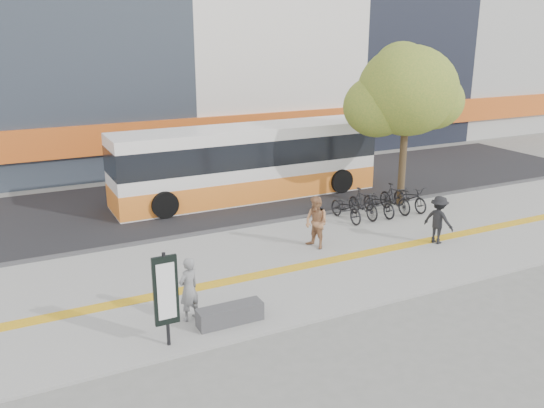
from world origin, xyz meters
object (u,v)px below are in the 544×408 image
street_tree (405,93)px  seated_woman (189,289)px  bench (230,314)px  pedestrian_dark (439,220)px  signboard (166,292)px  bus (247,164)px  pedestrian_tan (316,223)px

street_tree → seated_woman: (-10.58, -5.41, -3.64)m
bench → pedestrian_dark: pedestrian_dark is taller
seated_woman → pedestrian_dark: size_ratio=1.00×
signboard → street_tree: street_tree is taller
bench → seated_woman: size_ratio=1.00×
seated_woman → pedestrian_dark: seated_woman is taller
pedestrian_dark → bench: bearing=84.6°
bus → seated_woman: 10.69m
signboard → street_tree: bearing=29.1°
bench → signboard: 1.94m
street_tree → seated_woman: bearing=-152.9°
seated_woman → pedestrian_dark: 9.05m
pedestrian_tan → signboard: bearing=-74.4°
seated_woman → pedestrian_tan: bearing=-176.6°
bench → pedestrian_tan: (4.35, 3.33, 0.62)m
signboard → pedestrian_dark: 10.02m
bench → street_tree: street_tree is taller
bus → pedestrian_dark: 8.47m
signboard → pedestrian_dark: (9.75, 2.24, -0.49)m
bench → bus: 10.89m
street_tree → pedestrian_tan: (-5.43, -2.69, -3.59)m
bench → signboard: signboard is taller
signboard → pedestrian_tan: (5.95, 3.64, -0.44)m
signboard → pedestrian_tan: bearing=31.4°
seated_woman → pedestrian_tan: (5.15, 2.72, 0.05)m
pedestrian_dark → signboard: bearing=84.2°
bus → pedestrian_tan: size_ratio=6.58×
bus → seated_woman: bus is taller
signboard → street_tree: 13.40m
pedestrian_dark → street_tree: bearing=-40.5°
street_tree → bus: street_tree is taller
bus → pedestrian_dark: (3.35, -7.76, -0.58)m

